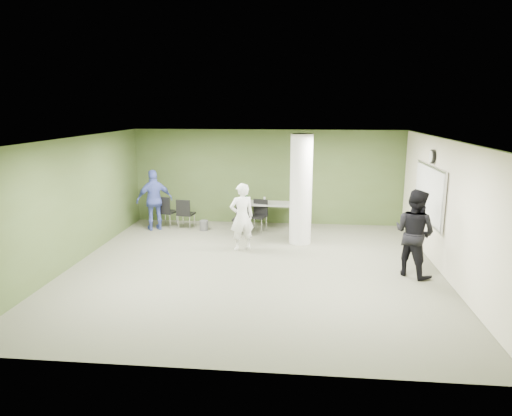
# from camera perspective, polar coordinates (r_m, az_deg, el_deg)

# --- Properties ---
(floor) EXTENTS (8.00, 8.00, 0.00)m
(floor) POSITION_cam_1_polar(r_m,az_deg,el_deg) (10.07, -0.31, -7.47)
(floor) COLOR #535442
(floor) RESTS_ON ground
(ceiling) EXTENTS (8.00, 8.00, 0.00)m
(ceiling) POSITION_cam_1_polar(r_m,az_deg,el_deg) (9.48, -0.34, 8.63)
(ceiling) COLOR white
(ceiling) RESTS_ON wall_back
(wall_back) EXTENTS (8.00, 2.80, 0.02)m
(wall_back) POSITION_cam_1_polar(r_m,az_deg,el_deg) (13.60, 1.43, 3.88)
(wall_back) COLOR #415126
(wall_back) RESTS_ON floor
(wall_left) EXTENTS (0.02, 8.00, 2.80)m
(wall_left) POSITION_cam_1_polar(r_m,az_deg,el_deg) (10.84, -21.85, 0.75)
(wall_left) COLOR #415126
(wall_left) RESTS_ON floor
(wall_right_cream) EXTENTS (0.02, 8.00, 2.80)m
(wall_right_cream) POSITION_cam_1_polar(r_m,az_deg,el_deg) (10.09, 22.90, -0.16)
(wall_right_cream) COLOR beige
(wall_right_cream) RESTS_ON floor
(column) EXTENTS (0.56, 0.56, 2.80)m
(column) POSITION_cam_1_polar(r_m,az_deg,el_deg) (11.59, 5.64, 2.31)
(column) COLOR silver
(column) RESTS_ON floor
(whiteboard) EXTENTS (0.05, 2.30, 1.30)m
(whiteboard) POSITION_cam_1_polar(r_m,az_deg,el_deg) (11.18, 20.79, 1.69)
(whiteboard) COLOR silver
(whiteboard) RESTS_ON wall_right_cream
(wall_clock) EXTENTS (0.06, 0.32, 0.32)m
(wall_clock) POSITION_cam_1_polar(r_m,az_deg,el_deg) (11.06, 21.14, 6.02)
(wall_clock) COLOR black
(wall_clock) RESTS_ON wall_right_cream
(folding_table) EXTENTS (1.62, 0.79, 1.00)m
(folding_table) POSITION_cam_1_polar(r_m,az_deg,el_deg) (13.11, 1.31, 0.46)
(folding_table) COLOR #9C9B96
(folding_table) RESTS_ON floor
(wastebasket) EXTENTS (0.25, 0.25, 0.28)m
(wastebasket) POSITION_cam_1_polar(r_m,az_deg,el_deg) (13.08, -6.53, -2.18)
(wastebasket) COLOR #4C4C4C
(wastebasket) RESTS_ON floor
(chair_back_left) EXTENTS (0.56, 0.56, 0.93)m
(chair_back_left) POSITION_cam_1_polar(r_m,az_deg,el_deg) (13.45, -11.22, -0.17)
(chair_back_left) COLOR black
(chair_back_left) RESTS_ON floor
(chair_back_right) EXTENTS (0.50, 0.50, 0.88)m
(chair_back_right) POSITION_cam_1_polar(r_m,az_deg,el_deg) (13.20, -8.88, -0.46)
(chair_back_right) COLOR black
(chair_back_right) RESTS_ON floor
(chair_table_left) EXTENTS (0.49, 0.49, 0.90)m
(chair_table_left) POSITION_cam_1_polar(r_m,az_deg,el_deg) (12.57, -1.73, -0.92)
(chair_table_left) COLOR black
(chair_table_left) RESTS_ON floor
(chair_table_right) EXTENTS (0.55, 0.55, 0.90)m
(chair_table_right) POSITION_cam_1_polar(r_m,az_deg,el_deg) (12.85, 0.38, -0.63)
(chair_table_right) COLOR black
(chair_table_right) RESTS_ON floor
(woman_white) EXTENTS (0.72, 0.62, 1.66)m
(woman_white) POSITION_cam_1_polar(r_m,az_deg,el_deg) (11.09, -1.78, -1.12)
(woman_white) COLOR white
(woman_white) RESTS_ON floor
(man_black) EXTENTS (1.12, 1.11, 1.82)m
(man_black) POSITION_cam_1_polar(r_m,az_deg,el_deg) (9.92, 19.18, -2.97)
(man_black) COLOR black
(man_black) RESTS_ON floor
(man_blue) EXTENTS (1.09, 0.87, 1.73)m
(man_blue) POSITION_cam_1_polar(r_m,az_deg,el_deg) (13.23, -12.57, 0.98)
(man_blue) COLOR #4453A9
(man_blue) RESTS_ON floor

